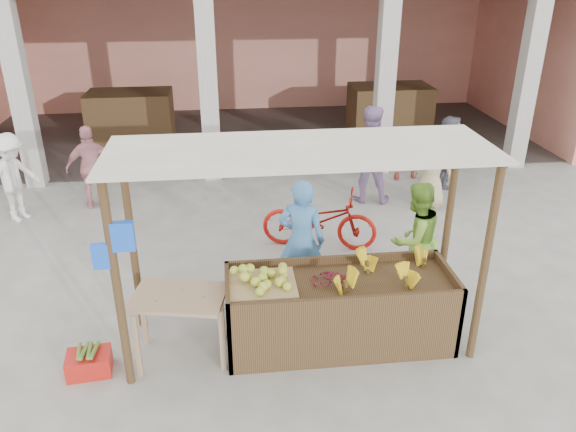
{
  "coord_description": "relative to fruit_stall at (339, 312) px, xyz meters",
  "views": [
    {
      "loc": [
        -0.71,
        -5.34,
        4.16
      ],
      "look_at": [
        0.04,
        1.2,
        1.11
      ],
      "focal_mm": 35.0,
      "sensor_mm": 36.0,
      "label": 1
    }
  ],
  "objects": [
    {
      "name": "ground",
      "position": [
        -0.5,
        0.0,
        -0.4
      ],
      "size": [
        60.0,
        60.0,
        0.0
      ],
      "primitive_type": "plane",
      "color": "slate",
      "rests_on": "ground"
    },
    {
      "name": "market_building",
      "position": [
        -0.45,
        8.93,
        2.3
      ],
      "size": [
        14.4,
        6.4,
        4.2
      ],
      "color": "#E79079",
      "rests_on": "ground"
    },
    {
      "name": "fruit_stall",
      "position": [
        0.0,
        0.0,
        0.0
      ],
      "size": [
        2.6,
        0.95,
        0.8
      ],
      "primitive_type": "cube",
      "color": "brown",
      "rests_on": "ground"
    },
    {
      "name": "stall_awning",
      "position": [
        -0.51,
        0.06,
        1.58
      ],
      "size": [
        4.09,
        1.35,
        2.39
      ],
      "color": "brown",
      "rests_on": "ground"
    },
    {
      "name": "banana_heap",
      "position": [
        0.5,
        0.04,
        0.51
      ],
      "size": [
        1.19,
        0.65,
        0.22
      ],
      "primitive_type": null,
      "color": "yellow",
      "rests_on": "fruit_stall"
    },
    {
      "name": "melon_tray",
      "position": [
        -0.89,
        -0.0,
        0.49
      ],
      "size": [
        0.76,
        0.65,
        0.2
      ],
      "color": "tan",
      "rests_on": "fruit_stall"
    },
    {
      "name": "berry_heap",
      "position": [
        -0.11,
        0.02,
        0.47
      ],
      "size": [
        0.46,
        0.38,
        0.15
      ],
      "primitive_type": "ellipsoid",
      "color": "maroon",
      "rests_on": "fruit_stall"
    },
    {
      "name": "side_table",
      "position": [
        -1.81,
        -0.07,
        0.27
      ],
      "size": [
        1.12,
        0.86,
        0.81
      ],
      "rotation": [
        0.0,
        0.0,
        -0.21
      ],
      "color": "#A48262",
      "rests_on": "ground"
    },
    {
      "name": "papaya_pile",
      "position": [
        -1.81,
        -0.07,
        0.5
      ],
      "size": [
        0.64,
        0.36,
        0.18
      ],
      "primitive_type": null,
      "color": "#54882C",
      "rests_on": "side_table"
    },
    {
      "name": "red_crate",
      "position": [
        -2.82,
        -0.24,
        -0.28
      ],
      "size": [
        0.5,
        0.38,
        0.24
      ],
      "primitive_type": "cube",
      "rotation": [
        0.0,
        0.0,
        0.11
      ],
      "color": "red",
      "rests_on": "ground"
    },
    {
      "name": "plantain_bundle",
      "position": [
        -2.82,
        -0.24,
        -0.12
      ],
      "size": [
        0.36,
        0.26,
        0.07
      ],
      "primitive_type": null,
      "color": "#517E2E",
      "rests_on": "red_crate"
    },
    {
      "name": "produce_sacks",
      "position": [
        2.41,
        5.1,
        -0.08
      ],
      "size": [
        0.84,
        0.52,
        0.64
      ],
      "color": "maroon",
      "rests_on": "ground"
    },
    {
      "name": "vendor_blue",
      "position": [
        -0.31,
        1.03,
        0.49
      ],
      "size": [
        0.78,
        0.66,
        1.78
      ],
      "primitive_type": "imported",
      "rotation": [
        0.0,
        0.0,
        2.84
      ],
      "color": "#4A8BCF",
      "rests_on": "ground"
    },
    {
      "name": "vendor_green",
      "position": [
        1.19,
        0.98,
        0.43
      ],
      "size": [
        0.92,
        0.75,
        1.66
      ],
      "primitive_type": "imported",
      "rotation": [
        0.0,
        0.0,
        3.56
      ],
      "color": "#7CB336",
      "rests_on": "ground"
    },
    {
      "name": "motorcycle",
      "position": [
        0.16,
        2.39,
        0.09
      ],
      "size": [
        1.13,
        1.97,
        0.97
      ],
      "primitive_type": "imported",
      "rotation": [
        0.0,
        0.0,
        1.3
      ],
      "color": "#A7130C",
      "rests_on": "ground"
    },
    {
      "name": "shopper_a",
      "position": [
        -4.81,
        3.99,
        0.43
      ],
      "size": [
        1.01,
        1.19,
        1.66
      ],
      "primitive_type": "imported",
      "rotation": [
        0.0,
        0.0,
        1.02
      ],
      "color": "white",
      "rests_on": "ground"
    },
    {
      "name": "shopper_b",
      "position": [
        -3.6,
        4.4,
        0.41
      ],
      "size": [
        1.03,
        0.7,
        1.61
      ],
      "primitive_type": "imported",
      "rotation": [
        0.0,
        0.0,
        3.36
      ],
      "color": "#D1868A",
      "rests_on": "ground"
    },
    {
      "name": "shopper_c",
      "position": [
        2.43,
        3.73,
        0.43
      ],
      "size": [
        0.94,
        0.91,
        1.65
      ],
      "primitive_type": "imported",
      "rotation": [
        0.0,
        0.0,
        2.45
      ],
      "color": "tan",
      "rests_on": "ground"
    },
    {
      "name": "shopper_d",
      "position": [
        3.08,
        4.67,
        0.35
      ],
      "size": [
        0.7,
        1.43,
        1.5
      ],
      "primitive_type": "imported",
      "rotation": [
        0.0,
        0.0,
        1.48
      ],
      "color": "#52515E",
      "rests_on": "ground"
    },
    {
      "name": "shopper_f",
      "position": [
        1.35,
        4.13,
        0.58
      ],
      "size": [
        1.05,
        0.74,
        1.96
      ],
      "primitive_type": "imported",
      "rotation": [
        0.0,
        0.0,
        2.93
      ],
      "color": "#997BA8",
      "rests_on": "ground"
    }
  ]
}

